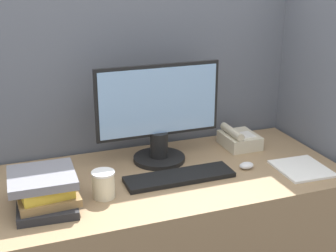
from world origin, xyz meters
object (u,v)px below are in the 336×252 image
object	(u,v)px
keyboard	(179,177)
mouse	(246,166)
book_stack	(45,190)
coffee_cup	(104,184)
desk_telephone	(239,139)
monitor	(159,117)

from	to	relation	value
keyboard	mouse	world-z (taller)	mouse
keyboard	book_stack	bearing A→B (deg)	-176.70
mouse	book_stack	bearing A→B (deg)	-178.30
keyboard	book_stack	xyz separation A→B (m)	(-0.54, -0.03, 0.05)
coffee_cup	desk_telephone	bearing A→B (deg)	20.86
mouse	book_stack	world-z (taller)	book_stack
mouse	desk_telephone	bearing A→B (deg)	69.22
desk_telephone	mouse	bearing A→B (deg)	-110.78
keyboard	book_stack	distance (m)	0.55
keyboard	mouse	size ratio (longest dim) A/B	7.03
keyboard	coffee_cup	bearing A→B (deg)	-172.31
monitor	coffee_cup	xyz separation A→B (m)	(-0.31, -0.25, -0.15)
book_stack	desk_telephone	xyz separation A→B (m)	(0.94, 0.26, -0.03)
coffee_cup	desk_telephone	size ratio (longest dim) A/B	0.58
monitor	coffee_cup	size ratio (longest dim) A/B	5.24
mouse	desk_telephone	world-z (taller)	desk_telephone
keyboard	desk_telephone	world-z (taller)	desk_telephone
keyboard	mouse	xyz separation A→B (m)	(0.31, -0.01, 0.00)
mouse	keyboard	bearing A→B (deg)	178.91
mouse	coffee_cup	size ratio (longest dim) A/B	0.61
monitor	keyboard	bearing A→B (deg)	-85.53
keyboard	mouse	distance (m)	0.31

